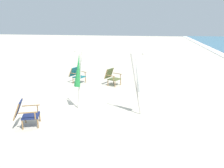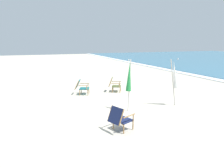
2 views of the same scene
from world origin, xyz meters
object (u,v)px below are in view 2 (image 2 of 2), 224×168
beach_chair_front_right (114,84)px  umbrella_furled_green (129,77)px  beach_chair_far_center (120,118)px  beach_chair_back_right (81,87)px  umbrella_furled_white (175,75)px

beach_chair_front_right → umbrella_furled_green: size_ratio=0.41×
beach_chair_front_right → beach_chair_far_center: size_ratio=1.00×
beach_chair_back_right → umbrella_furled_green: (3.26, 1.23, 0.96)m
beach_chair_far_center → beach_chair_front_right: bearing=159.9°
beach_chair_front_right → beach_chair_far_center: beach_chair_front_right is taller
beach_chair_far_center → umbrella_furled_green: umbrella_furled_green is taller
beach_chair_back_right → umbrella_furled_white: umbrella_furled_white is taller
umbrella_furled_green → umbrella_furled_white: 2.11m
beach_chair_far_center → umbrella_furled_green: size_ratio=0.41×
beach_chair_back_right → umbrella_furled_white: (3.44, 3.33, 0.95)m
beach_chair_front_right → umbrella_furled_white: (3.34, 1.47, 0.94)m
beach_chair_back_right → beach_chair_front_right: bearing=86.9°
umbrella_furled_green → umbrella_furled_white: size_ratio=1.01×
beach_chair_front_right → umbrella_furled_green: 3.36m
beach_chair_back_right → umbrella_furled_green: bearing=20.7°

